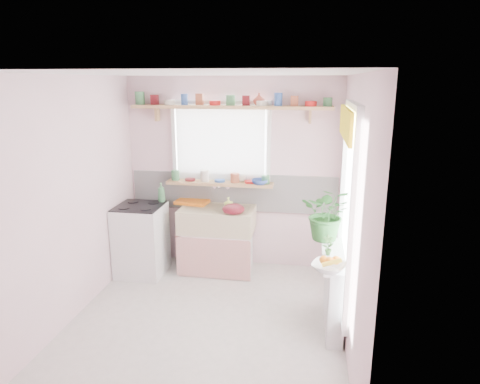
# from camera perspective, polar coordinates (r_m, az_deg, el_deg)

# --- Properties ---
(room) EXTENTS (3.20, 3.20, 3.20)m
(room) POSITION_cam_1_polar(r_m,az_deg,el_deg) (4.82, 5.16, 1.78)
(room) COLOR silver
(room) RESTS_ON ground
(sink_unit) EXTENTS (0.95, 0.65, 1.11)m
(sink_unit) POSITION_cam_1_polar(r_m,az_deg,el_deg) (5.62, -3.02, -6.29)
(sink_unit) COLOR white
(sink_unit) RESTS_ON ground
(cooker) EXTENTS (0.58, 0.58, 0.93)m
(cooker) POSITION_cam_1_polar(r_m,az_deg,el_deg) (5.67, -13.04, -6.18)
(cooker) COLOR white
(cooker) RESTS_ON ground
(radiator_ledge) EXTENTS (0.22, 0.95, 0.78)m
(radiator_ledge) POSITION_cam_1_polar(r_m,az_deg,el_deg) (4.53, 12.47, -12.53)
(radiator_ledge) COLOR white
(radiator_ledge) RESTS_ON ground
(windowsill) EXTENTS (1.40, 0.22, 0.04)m
(windowsill) POSITION_cam_1_polar(r_m,az_deg,el_deg) (5.59, -2.71, 1.18)
(windowsill) COLOR tan
(windowsill) RESTS_ON room
(pine_shelf) EXTENTS (2.52, 0.24, 0.04)m
(pine_shelf) POSITION_cam_1_polar(r_m,az_deg,el_deg) (5.40, -1.27, 11.25)
(pine_shelf) COLOR tan
(pine_shelf) RESTS_ON room
(shelf_crockery) EXTENTS (2.47, 0.11, 0.12)m
(shelf_crockery) POSITION_cam_1_polar(r_m,az_deg,el_deg) (5.40, -1.47, 12.04)
(shelf_crockery) COLOR #3F7F4C
(shelf_crockery) RESTS_ON pine_shelf
(sill_crockery) EXTENTS (1.35, 0.11, 0.12)m
(sill_crockery) POSITION_cam_1_polar(r_m,az_deg,el_deg) (5.57, -2.89, 1.94)
(sill_crockery) COLOR #3F7F4C
(sill_crockery) RESTS_ON windowsill
(dish_tray) EXTENTS (0.46, 0.37, 0.04)m
(dish_tray) POSITION_cam_1_polar(r_m,az_deg,el_deg) (5.76, -6.28, -1.24)
(dish_tray) COLOR orange
(dish_tray) RESTS_ON sink_unit
(colander) EXTENTS (0.36, 0.36, 0.13)m
(colander) POSITION_cam_1_polar(r_m,az_deg,el_deg) (5.24, -0.89, -2.30)
(colander) COLOR #5B0F1A
(colander) RESTS_ON sink_unit
(jade_plant) EXTENTS (0.58, 0.52, 0.59)m
(jade_plant) POSITION_cam_1_polar(r_m,az_deg,el_deg) (4.64, 11.61, -2.79)
(jade_plant) COLOR #286127
(jade_plant) RESTS_ON radiator_ledge
(fruit_bowl) EXTENTS (0.39, 0.39, 0.07)m
(fruit_bowl) POSITION_cam_1_polar(r_m,az_deg,el_deg) (3.99, 11.79, -9.79)
(fruit_bowl) COLOR silver
(fruit_bowl) RESTS_ON radiator_ledge
(herb_pot) EXTENTS (0.12, 0.10, 0.21)m
(herb_pot) POSITION_cam_1_polar(r_m,az_deg,el_deg) (4.30, 11.66, -6.95)
(herb_pot) COLOR #346126
(herb_pot) RESTS_ON radiator_ledge
(soap_bottle_sink) EXTENTS (0.10, 0.10, 0.18)m
(soap_bottle_sink) POSITION_cam_1_polar(r_m,az_deg,el_deg) (5.34, -1.54, -1.65)
(soap_bottle_sink) COLOR #E7FE71
(soap_bottle_sink) RESTS_ON sink_unit
(sill_cup) EXTENTS (0.14, 0.14, 0.09)m
(sill_cup) POSITION_cam_1_polar(r_m,az_deg,el_deg) (5.58, 0.22, 1.88)
(sill_cup) COLOR beige
(sill_cup) RESTS_ON windowsill
(sill_bowl) EXTENTS (0.24, 0.24, 0.06)m
(sill_bowl) POSITION_cam_1_polar(r_m,az_deg,el_deg) (5.43, 2.63, 1.36)
(sill_bowl) COLOR #304C9D
(sill_bowl) RESTS_ON windowsill
(shelf_vase) EXTENTS (0.15, 0.15, 0.15)m
(shelf_vase) POSITION_cam_1_polar(r_m,az_deg,el_deg) (5.41, 2.55, 12.25)
(shelf_vase) COLOR #B64C38
(shelf_vase) RESTS_ON pine_shelf
(cooker_bottle) EXTENTS (0.11, 0.11, 0.25)m
(cooker_bottle) POSITION_cam_1_polar(r_m,az_deg,el_deg) (5.61, -10.45, -0.04)
(cooker_bottle) COLOR #40814E
(cooker_bottle) RESTS_ON cooker
(fruit) EXTENTS (0.20, 0.14, 0.10)m
(fruit) POSITION_cam_1_polar(r_m,az_deg,el_deg) (3.97, 11.92, -8.96)
(fruit) COLOR orange
(fruit) RESTS_ON fruit_bowl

